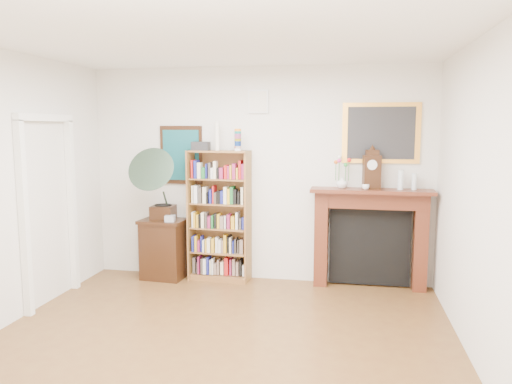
# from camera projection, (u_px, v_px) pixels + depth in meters

# --- Properties ---
(room) EXTENTS (4.51, 5.01, 2.81)m
(room) POSITION_uv_depth(u_px,v_px,m) (205.00, 204.00, 4.12)
(room) COLOR brown
(room) RESTS_ON ground
(door_casing) EXTENTS (0.08, 1.02, 2.17)m
(door_casing) POSITION_uv_depth(u_px,v_px,m) (49.00, 194.00, 5.70)
(door_casing) COLOR white
(door_casing) RESTS_ON left_wall
(teal_poster) EXTENTS (0.58, 0.04, 0.78)m
(teal_poster) POSITION_uv_depth(u_px,v_px,m) (181.00, 155.00, 6.69)
(teal_poster) COLOR black
(teal_poster) RESTS_ON back_wall
(small_picture) EXTENTS (0.26, 0.04, 0.30)m
(small_picture) POSITION_uv_depth(u_px,v_px,m) (258.00, 101.00, 6.41)
(small_picture) COLOR white
(small_picture) RESTS_ON back_wall
(gilt_painting) EXTENTS (0.95, 0.04, 0.75)m
(gilt_painting) POSITION_uv_depth(u_px,v_px,m) (381.00, 133.00, 6.18)
(gilt_painting) COLOR gold
(gilt_painting) RESTS_ON back_wall
(bookshelf) EXTENTS (0.82, 0.35, 1.98)m
(bookshelf) POSITION_uv_depth(u_px,v_px,m) (219.00, 209.00, 6.54)
(bookshelf) COLOR brown
(bookshelf) RESTS_ON floor
(side_cabinet) EXTENTS (0.62, 0.48, 0.80)m
(side_cabinet) POSITION_uv_depth(u_px,v_px,m) (164.00, 249.00, 6.68)
(side_cabinet) COLOR black
(side_cabinet) RESTS_ON floor
(fireplace) EXTENTS (1.50, 0.39, 1.26)m
(fireplace) POSITION_uv_depth(u_px,v_px,m) (370.00, 229.00, 6.27)
(fireplace) COLOR #4F2312
(fireplace) RESTS_ON floor
(gramophone) EXTENTS (0.61, 0.75, 0.96)m
(gramophone) POSITION_uv_depth(u_px,v_px,m) (158.00, 180.00, 6.45)
(gramophone) COLOR black
(gramophone) RESTS_ON side_cabinet
(cd_stack) EXTENTS (0.13, 0.13, 0.08)m
(cd_stack) POSITION_uv_depth(u_px,v_px,m) (170.00, 219.00, 6.49)
(cd_stack) COLOR silver
(cd_stack) RESTS_ON side_cabinet
(mantel_clock) EXTENTS (0.23, 0.16, 0.48)m
(mantel_clock) POSITION_uv_depth(u_px,v_px,m) (372.00, 170.00, 6.13)
(mantel_clock) COLOR black
(mantel_clock) RESTS_ON fireplace
(flower_vase) EXTENTS (0.17, 0.17, 0.15)m
(flower_vase) POSITION_uv_depth(u_px,v_px,m) (342.00, 182.00, 6.23)
(flower_vase) COLOR silver
(flower_vase) RESTS_ON fireplace
(teacup) EXTENTS (0.11, 0.11, 0.07)m
(teacup) POSITION_uv_depth(u_px,v_px,m) (366.00, 187.00, 6.10)
(teacup) COLOR white
(teacup) RESTS_ON fireplace
(bottle_left) EXTENTS (0.07, 0.07, 0.24)m
(bottle_left) POSITION_uv_depth(u_px,v_px,m) (401.00, 180.00, 6.08)
(bottle_left) COLOR silver
(bottle_left) RESTS_ON fireplace
(bottle_right) EXTENTS (0.06, 0.06, 0.20)m
(bottle_right) POSITION_uv_depth(u_px,v_px,m) (414.00, 182.00, 6.08)
(bottle_right) COLOR silver
(bottle_right) RESTS_ON fireplace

